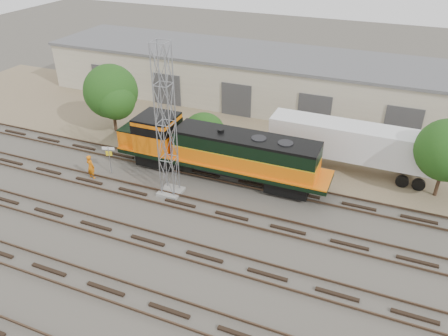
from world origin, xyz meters
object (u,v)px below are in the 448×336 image
at_px(signal_tower, 166,126).
at_px(worker, 91,167).
at_px(semi_trailer, 353,143).
at_px(locomotive, 217,151).

distance_m(signal_tower, worker, 8.15).
relative_size(worker, semi_trailer, 0.16).
bearing_deg(worker, semi_trailer, -144.71).
height_order(locomotive, worker, locomotive).
relative_size(locomotive, semi_trailer, 1.34).
bearing_deg(signal_tower, worker, -176.05).
distance_m(worker, semi_trailer, 20.79).
distance_m(locomotive, worker, 10.03).
bearing_deg(signal_tower, semi_trailer, 35.85).
bearing_deg(locomotive, signal_tower, -124.23).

